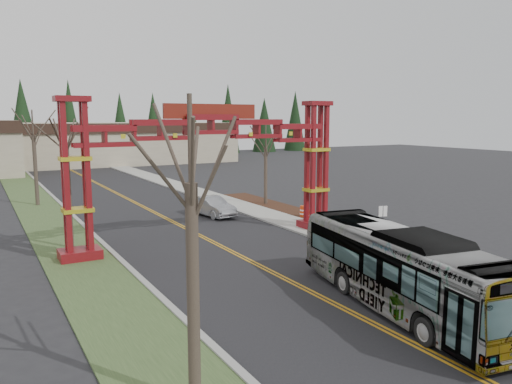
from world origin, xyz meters
TOP-DOWN VIEW (x-y plane):
  - ground at (0.00, 0.00)m, footprint 200.00×200.00m
  - road at (0.00, 25.00)m, footprint 12.00×110.00m
  - lane_line_left at (-0.12, 25.00)m, footprint 0.12×100.00m
  - lane_line_right at (0.12, 25.00)m, footprint 0.12×100.00m
  - curb_right at (6.15, 25.00)m, footprint 0.30×110.00m
  - sidewalk_right at (7.60, 25.00)m, footprint 2.60×110.00m
  - landscape_strip at (10.20, 10.00)m, footprint 2.60×50.00m
  - grass_median at (-8.00, 25.00)m, footprint 4.00×110.00m
  - curb_left at (-6.15, 25.00)m, footprint 0.30×110.00m
  - gateway_arch at (0.00, 18.00)m, footprint 18.20×1.60m
  - retail_building_east at (10.00, 79.95)m, footprint 38.00×20.30m
  - conifer_treeline at (0.25, 92.00)m, footprint 116.10×5.60m
  - transit_bus at (2.02, 4.06)m, footprint 4.75×12.24m
  - silver_sedan at (3.54, 25.77)m, footprint 2.41×5.01m
  - bare_tree_median_near at (-8.00, 1.69)m, footprint 3.38×3.38m
  - bare_tree_median_mid at (-8.00, 20.76)m, footprint 3.16×3.16m
  - bare_tree_median_far at (-8.00, 37.98)m, footprint 3.39×3.39m
  - bare_tree_right_far at (10.00, 28.28)m, footprint 3.11×3.11m
  - street_sign at (9.03, 12.45)m, footprint 0.52×0.23m
  - barrel_south at (8.94, 17.56)m, footprint 0.52×0.52m
  - barrel_mid at (8.62, 19.74)m, footprint 0.54×0.54m
  - barrel_north at (9.47, 21.60)m, footprint 0.52×0.52m

SIDE VIEW (x-z plane):
  - ground at x=0.00m, z-range 0.00..0.00m
  - road at x=0.00m, z-range 0.00..0.02m
  - lane_line_left at x=-0.12m, z-range 0.02..0.03m
  - lane_line_right at x=0.12m, z-range 0.02..0.03m
  - grass_median at x=-8.00m, z-range 0.00..0.08m
  - landscape_strip at x=10.20m, z-range 0.00..0.12m
  - curb_right at x=6.15m, z-range 0.00..0.15m
  - curb_left at x=-6.15m, z-range 0.00..0.15m
  - sidewalk_right at x=7.60m, z-range 0.01..0.15m
  - barrel_north at x=9.47m, z-range 0.00..0.96m
  - barrel_south at x=8.94m, z-range 0.00..0.96m
  - barrel_mid at x=8.62m, z-range 0.00..1.00m
  - silver_sedan at x=3.54m, z-range 0.00..1.58m
  - transit_bus at x=2.02m, z-range 0.00..3.33m
  - street_sign at x=9.03m, z-range 0.52..2.90m
  - retail_building_east at x=10.00m, z-range 0.01..7.01m
  - bare_tree_right_far at x=10.00m, z-range 1.54..8.79m
  - gateway_arch at x=0.00m, z-range 1.53..10.43m
  - bare_tree_median_near at x=-8.00m, z-range 1.89..10.22m
  - bare_tree_median_mid at x=-8.00m, z-range 1.98..10.20m
  - bare_tree_median_far at x=-8.00m, z-range 1.97..10.46m
  - conifer_treeline at x=0.25m, z-range -0.01..12.99m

